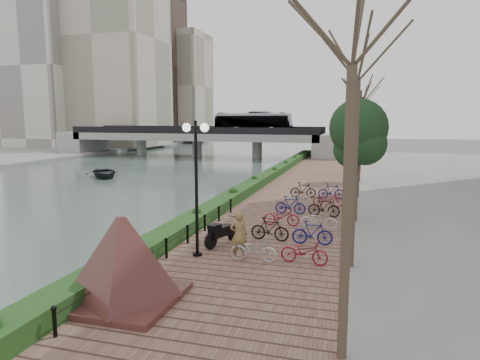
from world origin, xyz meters
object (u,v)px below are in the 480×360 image
at_px(motorcycle, 223,232).
at_px(granite_monument, 123,259).
at_px(lamppost, 196,160).
at_px(boat, 104,173).
at_px(pedestrian, 239,235).

bearing_deg(motorcycle, granite_monument, -77.29).
height_order(lamppost, motorcycle, lamppost).
bearing_deg(lamppost, motorcycle, 72.33).
bearing_deg(boat, motorcycle, -88.43).
xyz_separation_m(motorcycle, pedestrian, (1.12, -1.47, 0.34)).
height_order(granite_monument, boat, granite_monument).
relative_size(lamppost, motorcycle, 2.88).
bearing_deg(motorcycle, boat, 155.86).
distance_m(motorcycle, boat, 26.41).
distance_m(motorcycle, pedestrian, 1.88).
xyz_separation_m(motorcycle, boat, (-18.27, 19.07, -0.57)).
xyz_separation_m(lamppost, motorcycle, (0.49, 1.54, -3.08)).
distance_m(lamppost, pedestrian, 3.18).
distance_m(granite_monument, boat, 30.40).
bearing_deg(granite_monument, motorcycle, 80.61).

